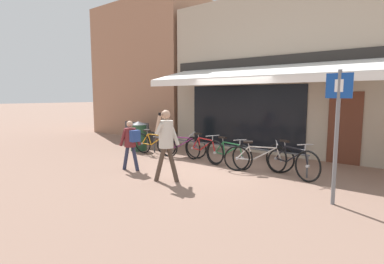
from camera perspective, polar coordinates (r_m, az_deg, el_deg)
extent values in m
plane|color=#846656|center=(8.62, 5.49, -6.38)|extent=(160.00, 160.00, 0.00)
cube|color=tan|center=(11.81, 17.35, 10.19)|extent=(8.02, 3.00, 5.43)
cube|color=black|center=(10.81, 9.78, 2.95)|extent=(4.41, 0.04, 2.20)
cube|color=#5B2D1E|center=(9.69, 27.05, 0.66)|extent=(0.90, 0.04, 2.10)
cube|color=#282623|center=(10.44, 14.33, 12.64)|extent=(7.61, 0.06, 0.44)
cube|color=white|center=(9.57, 11.94, 11.29)|extent=(7.21, 1.91, 0.50)
cube|color=white|center=(8.72, 9.06, 9.66)|extent=(7.21, 0.03, 0.20)
cube|color=#9E7056|center=(16.26, -6.62, 11.35)|extent=(5.92, 4.00, 6.50)
cylinder|color=#47494F|center=(8.86, 4.76, -2.39)|extent=(5.35, 0.04, 0.04)
cylinder|color=#47494F|center=(10.57, -7.19, -2.42)|extent=(0.04, 0.04, 0.55)
cylinder|color=#47494F|center=(7.80, 21.08, -6.16)|extent=(0.04, 0.04, 0.55)
torus|color=black|center=(9.73, -4.53, -2.71)|extent=(0.73, 0.22, 0.72)
cylinder|color=#9E9EA3|center=(9.73, -4.53, -2.71)|extent=(0.08, 0.08, 0.08)
torus|color=black|center=(10.44, -9.44, -2.12)|extent=(0.73, 0.22, 0.72)
cylinder|color=#9E9EA3|center=(10.44, -9.44, -2.12)|extent=(0.08, 0.08, 0.08)
cylinder|color=orange|center=(9.95, -6.57, -1.60)|extent=(0.62, 0.04, 0.38)
cylinder|color=orange|center=(9.93, -6.88, -0.54)|extent=(0.69, 0.11, 0.05)
cylinder|color=orange|center=(10.16, -8.08, -1.39)|extent=(0.12, 0.11, 0.38)
cylinder|color=orange|center=(10.31, -8.62, -2.27)|extent=(0.39, 0.08, 0.05)
cylinder|color=orange|center=(10.29, -8.92, -1.26)|extent=(0.34, 0.06, 0.37)
cylinder|color=orange|center=(9.72, -4.92, -1.72)|extent=(0.16, 0.11, 0.35)
cylinder|color=#9E9EA3|center=(10.14, -8.48, -0.08)|extent=(0.06, 0.05, 0.11)
cube|color=black|center=(10.14, -8.59, 0.31)|extent=(0.25, 0.13, 0.06)
cylinder|color=#9E9EA3|center=(9.70, -5.35, -0.34)|extent=(0.03, 0.05, 0.14)
cylinder|color=#9E9EA3|center=(9.68, -5.39, 0.06)|extent=(0.08, 0.52, 0.10)
torus|color=black|center=(9.44, 0.82, -3.11)|extent=(0.69, 0.34, 0.68)
cylinder|color=#9E9EA3|center=(9.44, 0.82, -3.11)|extent=(0.09, 0.09, 0.08)
torus|color=black|center=(9.84, -4.91, -2.71)|extent=(0.69, 0.34, 0.68)
cylinder|color=#9E9EA3|center=(9.84, -4.91, -2.71)|extent=(0.09, 0.09, 0.08)
cylinder|color=#892D7A|center=(9.53, -1.46, -2.09)|extent=(0.58, 0.16, 0.36)
cylinder|color=#892D7A|center=(9.50, -1.74, -1.07)|extent=(0.62, 0.23, 0.05)
cylinder|color=#892D7A|center=(9.66, -3.23, -1.94)|extent=(0.11, 0.12, 0.36)
cylinder|color=#892D7A|center=(9.77, -3.94, -2.83)|extent=(0.36, 0.14, 0.05)
cylinder|color=#892D7A|center=(9.73, -4.22, -1.83)|extent=(0.32, 0.08, 0.35)
cylinder|color=#892D7A|center=(9.41, 0.45, -2.16)|extent=(0.14, 0.12, 0.33)
cylinder|color=#9E9EA3|center=(9.62, -3.62, -0.64)|extent=(0.06, 0.06, 0.11)
cube|color=black|center=(9.61, -3.73, -0.23)|extent=(0.26, 0.17, 0.06)
cylinder|color=#9E9EA3|center=(9.37, 0.05, -0.80)|extent=(0.04, 0.05, 0.14)
cylinder|color=#9E9EA3|center=(9.35, 0.03, -0.39)|extent=(0.18, 0.50, 0.10)
torus|color=black|center=(8.62, 4.37, -3.93)|extent=(0.72, 0.21, 0.72)
cylinder|color=#9E9EA3|center=(8.62, 4.37, -3.93)|extent=(0.08, 0.07, 0.07)
torus|color=black|center=(9.35, 0.13, -3.07)|extent=(0.72, 0.21, 0.72)
cylinder|color=#9E9EA3|center=(9.35, 0.13, -3.07)|extent=(0.08, 0.07, 0.07)
cylinder|color=#B21E1E|center=(8.87, 2.70, -2.57)|extent=(0.55, 0.14, 0.38)
cylinder|color=#B21E1E|center=(8.87, 2.57, -1.36)|extent=(0.60, 0.16, 0.05)
cylinder|color=#B21E1E|center=(9.09, 1.41, -2.28)|extent=(0.11, 0.07, 0.38)
cylinder|color=#B21E1E|center=(9.22, 0.82, -3.26)|extent=(0.35, 0.11, 0.05)
cylinder|color=#B21E1E|center=(9.22, 0.70, -2.09)|extent=(0.30, 0.08, 0.37)
cylinder|color=#B21E1E|center=(8.63, 4.15, -2.78)|extent=(0.15, 0.07, 0.35)
cylinder|color=#9E9EA3|center=(9.10, 1.23, -0.77)|extent=(0.06, 0.04, 0.11)
cube|color=black|center=(9.10, 1.17, -0.32)|extent=(0.26, 0.15, 0.05)
cylinder|color=#9E9EA3|center=(8.64, 3.94, -1.17)|extent=(0.03, 0.03, 0.14)
cylinder|color=#9E9EA3|center=(8.63, 3.95, -0.71)|extent=(0.13, 0.51, 0.04)
torus|color=black|center=(8.11, 9.55, -4.82)|extent=(0.69, 0.21, 0.69)
cylinder|color=#9E9EA3|center=(8.11, 9.55, -4.82)|extent=(0.08, 0.08, 0.07)
torus|color=black|center=(8.76, 4.53, -3.87)|extent=(0.69, 0.21, 0.69)
cylinder|color=#9E9EA3|center=(8.76, 4.53, -3.87)|extent=(0.08, 0.08, 0.07)
cylinder|color=#23703D|center=(8.33, 7.61, -3.41)|extent=(0.55, 0.12, 0.37)
cylinder|color=#23703D|center=(8.33, 7.48, -2.17)|extent=(0.61, 0.15, 0.05)
cylinder|color=#23703D|center=(8.53, 6.07, -3.09)|extent=(0.11, 0.08, 0.36)
cylinder|color=#23703D|center=(8.64, 5.35, -4.08)|extent=(0.35, 0.10, 0.05)
cylinder|color=#23703D|center=(8.65, 5.23, -2.89)|extent=(0.30, 0.07, 0.36)
cylinder|color=#23703D|center=(8.12, 9.32, -3.65)|extent=(0.15, 0.08, 0.33)
cylinder|color=#9E9EA3|center=(8.54, 5.90, -1.54)|extent=(0.06, 0.04, 0.11)
cube|color=black|center=(8.54, 5.85, -1.06)|extent=(0.25, 0.15, 0.06)
cylinder|color=#9E9EA3|center=(8.13, 9.12, -1.99)|extent=(0.03, 0.04, 0.14)
cylinder|color=#9E9EA3|center=(8.12, 9.15, -1.50)|extent=(0.12, 0.52, 0.06)
torus|color=black|center=(8.01, 16.60, -5.17)|extent=(0.65, 0.40, 0.68)
cylinder|color=#9E9EA3|center=(8.01, 16.60, -5.17)|extent=(0.09, 0.09, 0.07)
torus|color=black|center=(7.98, 8.55, -5.01)|extent=(0.65, 0.40, 0.68)
cylinder|color=#9E9EA3|center=(7.98, 8.55, -5.01)|extent=(0.09, 0.09, 0.07)
cylinder|color=#BCB7B2|center=(7.94, 13.58, -4.08)|extent=(0.58, 0.29, 0.36)
cylinder|color=#BCB7B2|center=(7.89, 13.32, -2.84)|extent=(0.63, 0.35, 0.05)
cylinder|color=#BCB7B2|center=(7.93, 11.10, -3.97)|extent=(0.11, 0.11, 0.36)
cylinder|color=#BCB7B2|center=(7.97, 9.96, -5.11)|extent=(0.36, 0.21, 0.05)
cylinder|color=#BCB7B2|center=(7.93, 9.68, -3.88)|extent=(0.32, 0.16, 0.36)
cylinder|color=#BCB7B2|center=(7.97, 16.21, -4.06)|extent=(0.14, 0.13, 0.33)
cylinder|color=#9E9EA3|center=(7.87, 10.72, -2.37)|extent=(0.06, 0.05, 0.11)
cube|color=black|center=(7.86, 10.62, -1.88)|extent=(0.26, 0.20, 0.06)
cylinder|color=#9E9EA3|center=(7.90, 15.83, -2.45)|extent=(0.04, 0.04, 0.14)
cylinder|color=#9E9EA3|center=(7.89, 15.85, -1.96)|extent=(0.26, 0.47, 0.06)
torus|color=black|center=(7.41, 21.16, -6.10)|extent=(0.71, 0.36, 0.74)
cylinder|color=#9E9EA3|center=(7.41, 21.16, -6.10)|extent=(0.09, 0.09, 0.07)
torus|color=black|center=(8.07, 15.74, -4.85)|extent=(0.71, 0.36, 0.74)
cylinder|color=#9E9EA3|center=(8.07, 15.74, -4.85)|extent=(0.09, 0.09, 0.07)
cylinder|color=black|center=(7.63, 19.08, -4.39)|extent=(0.53, 0.23, 0.39)
cylinder|color=black|center=(7.62, 18.98, -2.93)|extent=(0.58, 0.27, 0.05)
cylinder|color=black|center=(7.83, 17.43, -3.98)|extent=(0.11, 0.09, 0.39)
cylinder|color=black|center=(7.95, 16.62, -5.13)|extent=(0.34, 0.17, 0.05)
cylinder|color=black|center=(7.95, 16.53, -3.72)|extent=(0.30, 0.13, 0.38)
cylinder|color=black|center=(7.42, 20.94, -4.71)|extent=(0.14, 0.10, 0.36)
cylinder|color=#9E9EA3|center=(7.83, 17.28, -2.18)|extent=(0.06, 0.05, 0.11)
cube|color=black|center=(7.84, 17.23, -1.66)|extent=(0.26, 0.19, 0.06)
cylinder|color=#9E9EA3|center=(7.42, 20.76, -2.79)|extent=(0.04, 0.04, 0.14)
cylinder|color=#9E9EA3|center=(7.41, 20.80, -2.25)|extent=(0.22, 0.49, 0.05)
cylinder|color=#47382D|center=(6.97, -6.13, -6.25)|extent=(0.35, 0.16, 0.82)
cylinder|color=#47382D|center=(6.99, -3.70, -6.19)|extent=(0.35, 0.16, 0.82)
cylinder|color=beige|center=(6.85, -4.97, -0.43)|extent=(0.38, 0.38, 0.63)
sphere|color=tan|center=(6.81, -5.01, 3.33)|extent=(0.21, 0.21, 0.21)
cylinder|color=beige|center=(6.96, -3.45, -0.31)|extent=(0.28, 0.19, 0.56)
cylinder|color=beige|center=(6.70, -6.31, 0.63)|extent=(0.20, 0.20, 0.28)
cylinder|color=tan|center=(6.72, -6.49, 1.36)|extent=(0.12, 0.18, 0.42)
cube|color=black|center=(6.72, -6.17, 3.09)|extent=(0.03, 0.07, 0.14)
cylinder|color=#282D47|center=(8.22, -12.47, -4.92)|extent=(0.28, 0.12, 0.66)
cylinder|color=#282D47|center=(8.17, -10.77, -4.96)|extent=(0.28, 0.12, 0.66)
cylinder|color=maroon|center=(8.10, -11.72, -1.03)|extent=(0.33, 0.33, 0.50)
sphere|color=tan|center=(8.06, -11.78, 1.49)|extent=(0.17, 0.17, 0.17)
cylinder|color=maroon|center=(8.14, -10.42, -0.96)|extent=(0.24, 0.13, 0.45)
cylinder|color=maroon|center=(8.06, -13.03, -1.10)|extent=(0.24, 0.13, 0.45)
cube|color=navy|center=(7.91, -10.80, -0.75)|extent=(0.16, 0.27, 0.30)
cylinder|color=#23472D|center=(11.03, -10.14, -1.04)|extent=(0.58, 0.58, 0.95)
cone|color=#33353A|center=(10.97, -10.20, 1.71)|extent=(0.59, 0.59, 0.12)
cylinder|color=slate|center=(5.94, 25.78, -1.13)|extent=(0.07, 0.07, 2.43)
cube|color=#14429E|center=(5.89, 26.24, 7.93)|extent=(0.44, 0.02, 0.44)
cube|color=white|center=(5.87, 26.21, 7.93)|extent=(0.14, 0.01, 0.22)
cube|color=#38383D|center=(13.03, -9.82, 0.07)|extent=(1.63, 0.57, 0.06)
cube|color=#38383D|center=(12.90, -10.51, 0.97)|extent=(1.60, 0.18, 0.40)
cube|color=#38383D|center=(13.64, -11.63, -0.62)|extent=(0.11, 0.36, 0.45)
cube|color=#38383D|center=(12.50, -7.80, -1.22)|extent=(0.11, 0.36, 0.45)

